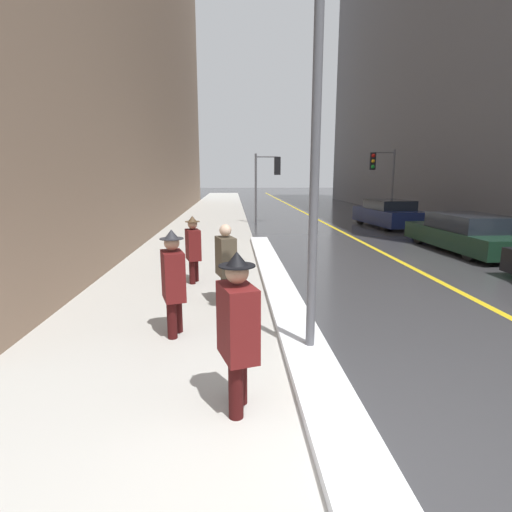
# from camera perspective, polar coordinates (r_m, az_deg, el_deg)

# --- Properties ---
(ground_plane) EXTENTS (160.00, 160.00, 0.00)m
(ground_plane) POSITION_cam_1_polar(r_m,az_deg,el_deg) (3.78, 11.05, -28.67)
(ground_plane) COLOR #38383A
(sidewalk_slab) EXTENTS (4.00, 80.00, 0.01)m
(sidewalk_slab) POSITION_cam_1_polar(r_m,az_deg,el_deg) (17.99, -7.19, 3.60)
(sidewalk_slab) COLOR #B2AFA8
(sidewalk_slab) RESTS_ON ground
(road_centre_stripe) EXTENTS (0.16, 80.00, 0.00)m
(road_centre_stripe) POSITION_cam_1_polar(r_m,az_deg,el_deg) (18.59, 11.64, 3.69)
(road_centre_stripe) COLOR gold
(road_centre_stripe) RESTS_ON ground
(snow_bank_curb) EXTENTS (0.63, 13.16, 0.13)m
(snow_bank_curb) POSITION_cam_1_polar(r_m,az_deg,el_deg) (8.78, 3.23, -4.19)
(snow_bank_curb) COLOR white
(snow_bank_curb) RESTS_ON ground
(building_facade_right) EXTENTS (6.00, 36.00, 22.73)m
(building_facade_right) POSITION_cam_1_polar(r_m,az_deg,el_deg) (29.75, 27.86, 27.68)
(building_facade_right) COLOR slate
(building_facade_right) RESTS_ON ground
(lamp_post) EXTENTS (0.28, 0.28, 5.67)m
(lamp_post) POSITION_cam_1_polar(r_m,az_deg,el_deg) (5.30, 8.68, 21.22)
(lamp_post) COLOR #515156
(lamp_post) RESTS_ON ground
(traffic_light_near) EXTENTS (1.31, 0.32, 3.51)m
(traffic_light_near) POSITION_cam_1_polar(r_m,az_deg,el_deg) (20.72, 1.92, 11.70)
(traffic_light_near) COLOR #515156
(traffic_light_near) RESTS_ON ground
(traffic_light_far) EXTENTS (1.31, 0.35, 3.78)m
(traffic_light_far) POSITION_cam_1_polar(r_m,az_deg,el_deg) (22.70, 17.35, 11.67)
(traffic_light_far) COLOR #515156
(traffic_light_far) RESTS_ON ground
(pedestrian_nearside) EXTENTS (0.44, 0.59, 1.70)m
(pedestrian_nearside) POSITION_cam_1_polar(r_m,az_deg,el_deg) (4.07, -2.65, -10.09)
(pedestrian_nearside) COLOR #340C0C
(pedestrian_nearside) RESTS_ON ground
(pedestrian_in_fedora) EXTENTS (0.43, 0.57, 1.65)m
(pedestrian_in_fedora) POSITION_cam_1_polar(r_m,az_deg,el_deg) (6.12, -11.74, -3.23)
(pedestrian_in_fedora) COLOR #340C0C
(pedestrian_in_fedora) RESTS_ON ground
(pedestrian_with_shoulder_bag) EXTENTS (0.42, 0.74, 1.55)m
(pedestrian_with_shoulder_bag) POSITION_cam_1_polar(r_m,az_deg,el_deg) (7.50, -4.36, -0.68)
(pedestrian_with_shoulder_bag) COLOR #2A241B
(pedestrian_with_shoulder_bag) RESTS_ON ground
(pedestrian_trailing) EXTENTS (0.40, 0.53, 1.54)m
(pedestrian_trailing) POSITION_cam_1_polar(r_m,az_deg,el_deg) (9.13, -8.96, 1.30)
(pedestrian_trailing) COLOR #340C0C
(pedestrian_trailing) RESTS_ON ground
(parked_car_dark_green) EXTENTS (1.97, 4.92, 1.21)m
(parked_car_dark_green) POSITION_cam_1_polar(r_m,az_deg,el_deg) (14.67, 27.88, 2.85)
(parked_car_dark_green) COLOR black
(parked_car_dark_green) RESTS_ON ground
(parked_car_navy) EXTENTS (2.22, 4.39, 1.29)m
(parked_car_navy) POSITION_cam_1_polar(r_m,az_deg,el_deg) (20.26, 18.33, 5.73)
(parked_car_navy) COLOR navy
(parked_car_navy) RESTS_ON ground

